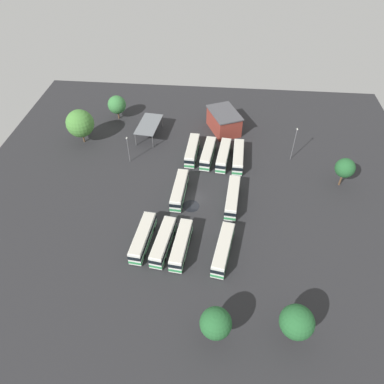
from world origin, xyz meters
name	(u,v)px	position (x,y,z in m)	size (l,w,h in m)	color
ground_plane	(197,198)	(0.00, 0.00, 0.00)	(108.94, 108.94, 0.00)	#28282B
bus_row0_slot0	(223,249)	(-15.64, -6.44, 1.81)	(11.98, 4.42, 3.42)	silver
bus_row0_slot2	(181,245)	(-15.29, 1.79, 1.81)	(11.46, 3.65, 3.42)	silver
bus_row0_slot3	(163,242)	(-14.84, 5.41, 1.81)	(11.40, 4.02, 3.42)	silver
bus_row0_slot4	(143,237)	(-14.17, 9.64, 1.81)	(11.66, 3.66, 3.42)	silver
bus_row1_slot0	(232,197)	(-0.92, -8.11, 1.81)	(11.88, 3.50, 3.42)	silver
bus_row1_slot3	(179,190)	(0.42, 3.98, 1.81)	(11.59, 3.16, 3.42)	silver
bus_row2_slot0	(238,157)	(14.11, -9.39, 1.81)	(11.51, 3.00, 3.42)	silver
bus_row2_slot1	(223,155)	(14.36, -5.68, 1.81)	(11.39, 3.78, 3.42)	silver
bus_row2_slot2	(208,153)	(14.83, -1.71, 1.81)	(11.16, 3.74, 3.42)	silver
bus_row2_slot3	(192,150)	(15.72, 2.45, 1.81)	(11.38, 3.10, 3.42)	silver
depot_building	(224,121)	(28.59, -5.33, 2.94)	(12.60, 10.79, 5.84)	maroon
maintenance_shelter	(149,124)	(23.81, 15.13, 3.73)	(11.35, 6.45, 3.92)	slate
lamp_post_by_building	(128,149)	(11.88, 18.19, 4.10)	(0.56, 0.28, 7.37)	slate
lamp_post_near_entrance	(294,143)	(16.53, -23.01, 5.10)	(0.56, 0.28, 9.35)	slate
tree_north_edge	(345,168)	(7.65, -33.57, 5.16)	(4.57, 4.57, 7.47)	brown
tree_northwest	(80,123)	(19.35, 32.57, 5.85)	(7.34, 7.34, 9.53)	brown
tree_east_edge	(297,322)	(-31.38, -17.99, 5.34)	(5.46, 5.46, 8.08)	brown
tree_west_edge	(216,323)	(-32.49, -5.59, 4.93)	(5.08, 5.08, 7.48)	brown
tree_northeast	(117,105)	(32.07, 25.99, 4.52)	(5.25, 5.25, 7.16)	brown
puddle_front_lane	(201,152)	(17.49, 0.40, 0.00)	(3.42, 3.42, 0.01)	black
puddle_between_rows	(191,206)	(-2.75, 1.04, 0.00)	(3.85, 3.85, 0.01)	black
puddle_back_corner	(182,178)	(6.75, 4.13, 0.00)	(3.54, 3.54, 0.01)	black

